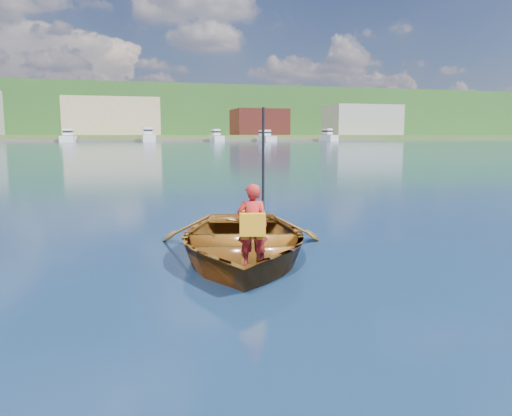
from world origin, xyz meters
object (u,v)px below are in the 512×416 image
object	(u,v)px
rowboat	(241,241)
dock	(143,140)
marina_yachts	(90,137)
child_paddler	(253,225)

from	to	relation	value
rowboat	dock	bearing A→B (deg)	88.14
rowboat	marina_yachts	world-z (taller)	marina_yachts
rowboat	marina_yachts	xyz separation A→B (m)	(-10.04, 143.51, 1.12)
child_paddler	dock	bearing A→B (deg)	88.12
dock	marina_yachts	size ratio (longest dim) A/B	1.16
rowboat	dock	xyz separation A→B (m)	(4.82, 148.19, 0.13)
child_paddler	marina_yachts	xyz separation A→B (m)	(-9.98, 144.42, 0.71)
dock	marina_yachts	world-z (taller)	marina_yachts
rowboat	dock	world-z (taller)	dock
dock	marina_yachts	distance (m)	15.61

